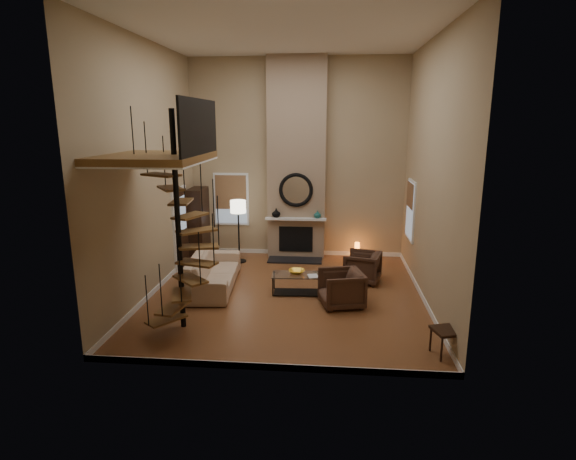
# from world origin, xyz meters

# --- Properties ---
(ground) EXTENTS (6.00, 6.50, 0.01)m
(ground) POSITION_xyz_m (0.00, 0.00, -0.01)
(ground) COLOR #94592F
(ground) RESTS_ON ground
(back_wall) EXTENTS (6.00, 0.02, 5.50)m
(back_wall) POSITION_xyz_m (0.00, 3.25, 2.75)
(back_wall) COLOR tan
(back_wall) RESTS_ON ground
(front_wall) EXTENTS (6.00, 0.02, 5.50)m
(front_wall) POSITION_xyz_m (0.00, -3.25, 2.75)
(front_wall) COLOR tan
(front_wall) RESTS_ON ground
(left_wall) EXTENTS (0.02, 6.50, 5.50)m
(left_wall) POSITION_xyz_m (-3.00, 0.00, 2.75)
(left_wall) COLOR tan
(left_wall) RESTS_ON ground
(right_wall) EXTENTS (0.02, 6.50, 5.50)m
(right_wall) POSITION_xyz_m (3.00, 0.00, 2.75)
(right_wall) COLOR tan
(right_wall) RESTS_ON ground
(ceiling) EXTENTS (6.00, 6.50, 0.01)m
(ceiling) POSITION_xyz_m (0.00, 0.00, 5.50)
(ceiling) COLOR silver
(ceiling) RESTS_ON back_wall
(baseboard_back) EXTENTS (6.00, 0.02, 0.12)m
(baseboard_back) POSITION_xyz_m (0.00, 3.24, 0.06)
(baseboard_back) COLOR white
(baseboard_back) RESTS_ON ground
(baseboard_front) EXTENTS (6.00, 0.02, 0.12)m
(baseboard_front) POSITION_xyz_m (0.00, -3.24, 0.06)
(baseboard_front) COLOR white
(baseboard_front) RESTS_ON ground
(baseboard_left) EXTENTS (0.02, 6.50, 0.12)m
(baseboard_left) POSITION_xyz_m (-2.99, 0.00, 0.06)
(baseboard_left) COLOR white
(baseboard_left) RESTS_ON ground
(baseboard_right) EXTENTS (0.02, 6.50, 0.12)m
(baseboard_right) POSITION_xyz_m (2.99, 0.00, 0.06)
(baseboard_right) COLOR white
(baseboard_right) RESTS_ON ground
(chimney_breast) EXTENTS (1.60, 0.38, 5.50)m
(chimney_breast) POSITION_xyz_m (0.00, 3.06, 2.75)
(chimney_breast) COLOR #93795F
(chimney_breast) RESTS_ON ground
(hearth) EXTENTS (1.50, 0.60, 0.04)m
(hearth) POSITION_xyz_m (0.00, 2.57, 0.02)
(hearth) COLOR black
(hearth) RESTS_ON ground
(firebox) EXTENTS (0.95, 0.02, 0.72)m
(firebox) POSITION_xyz_m (0.00, 2.86, 0.55)
(firebox) COLOR black
(firebox) RESTS_ON chimney_breast
(mantel) EXTENTS (1.70, 0.18, 0.06)m
(mantel) POSITION_xyz_m (0.00, 2.78, 1.15)
(mantel) COLOR white
(mantel) RESTS_ON chimney_breast
(mirror_frame) EXTENTS (0.94, 0.10, 0.94)m
(mirror_frame) POSITION_xyz_m (0.00, 2.84, 1.95)
(mirror_frame) COLOR black
(mirror_frame) RESTS_ON chimney_breast
(mirror_disc) EXTENTS (0.80, 0.01, 0.80)m
(mirror_disc) POSITION_xyz_m (0.00, 2.85, 1.95)
(mirror_disc) COLOR white
(mirror_disc) RESTS_ON chimney_breast
(vase_left) EXTENTS (0.24, 0.24, 0.25)m
(vase_left) POSITION_xyz_m (-0.55, 2.82, 1.30)
(vase_left) COLOR black
(vase_left) RESTS_ON mantel
(vase_right) EXTENTS (0.20, 0.20, 0.21)m
(vase_right) POSITION_xyz_m (0.60, 2.82, 1.28)
(vase_right) COLOR #185752
(vase_right) RESTS_ON mantel
(window_back) EXTENTS (1.02, 0.06, 1.52)m
(window_back) POSITION_xyz_m (-1.90, 3.22, 1.62)
(window_back) COLOR white
(window_back) RESTS_ON back_wall
(window_right) EXTENTS (0.06, 1.02, 1.52)m
(window_right) POSITION_xyz_m (2.97, 2.00, 1.63)
(window_right) COLOR white
(window_right) RESTS_ON right_wall
(entry_door) EXTENTS (0.10, 1.05, 2.16)m
(entry_door) POSITION_xyz_m (-2.95, 1.80, 1.05)
(entry_door) COLOR white
(entry_door) RESTS_ON ground
(loft) EXTENTS (1.70, 2.20, 1.09)m
(loft) POSITION_xyz_m (-2.04, -1.80, 3.24)
(loft) COLOR brown
(loft) RESTS_ON left_wall
(spiral_stair) EXTENTS (1.47, 1.47, 4.06)m
(spiral_stair) POSITION_xyz_m (-1.78, -1.79, 1.78)
(spiral_stair) COLOR black
(spiral_stair) RESTS_ON ground
(hutch) EXTENTS (0.43, 0.91, 2.03)m
(hutch) POSITION_xyz_m (-2.77, 2.81, 0.95)
(hutch) COLOR black
(hutch) RESTS_ON ground
(sofa) EXTENTS (1.18, 2.60, 0.74)m
(sofa) POSITION_xyz_m (-1.76, 0.34, 0.40)
(sofa) COLOR tan
(sofa) RESTS_ON ground
(armchair_near) EXTENTS (1.01, 0.99, 0.75)m
(armchair_near) POSITION_xyz_m (1.82, 1.04, 0.35)
(armchair_near) COLOR #462C20
(armchair_near) RESTS_ON ground
(armchair_far) EXTENTS (1.05, 1.03, 0.79)m
(armchair_far) POSITION_xyz_m (1.29, -0.45, 0.35)
(armchair_far) COLOR #462C20
(armchair_far) RESTS_ON ground
(coffee_table) EXTENTS (1.13, 0.61, 0.43)m
(coffee_table) POSITION_xyz_m (0.22, 0.10, 0.28)
(coffee_table) COLOR silver
(coffee_table) RESTS_ON ground
(bowl) EXTENTS (0.36, 0.36, 0.09)m
(bowl) POSITION_xyz_m (0.22, 0.15, 0.50)
(bowl) COLOR yellow
(bowl) RESTS_ON coffee_table
(book) EXTENTS (0.28, 0.34, 0.03)m
(book) POSITION_xyz_m (0.57, -0.05, 0.46)
(book) COLOR gray
(book) RESTS_ON coffee_table
(floor_lamp) EXTENTS (0.42, 0.42, 1.73)m
(floor_lamp) POSITION_xyz_m (-1.53, 2.37, 1.41)
(floor_lamp) COLOR black
(floor_lamp) RESTS_ON ground
(accent_lamp) EXTENTS (0.13, 0.13, 0.47)m
(accent_lamp) POSITION_xyz_m (1.72, 2.87, 0.25)
(accent_lamp) COLOR orange
(accent_lamp) RESTS_ON ground
(side_chair) EXTENTS (0.55, 0.54, 0.96)m
(side_chair) POSITION_xyz_m (2.98, -2.47, 0.53)
(side_chair) COLOR black
(side_chair) RESTS_ON ground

